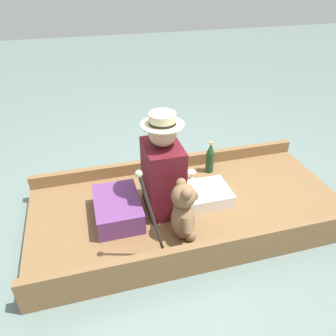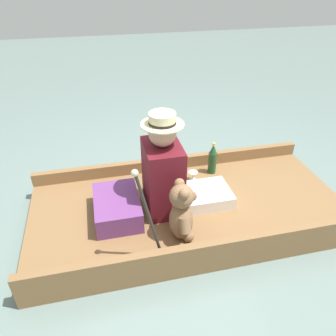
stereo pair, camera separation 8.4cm
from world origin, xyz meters
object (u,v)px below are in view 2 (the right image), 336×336
seated_person (171,175)px  champagne_bottle (213,159)px  teddy_bear (182,213)px  walking_cane (146,209)px  wine_glass (193,175)px

seated_person → champagne_bottle: (-0.40, 0.49, -0.16)m
seated_person → teddy_bear: 0.36m
champagne_bottle → walking_cane: bearing=-40.3°
teddy_bear → champagne_bottle: bearing=146.4°
wine_glass → walking_cane: size_ratio=0.13×
seated_person → teddy_bear: bearing=-5.1°
seated_person → teddy_bear: size_ratio=1.76×
seated_person → wine_glass: size_ratio=8.89×
champagne_bottle → wine_glass: bearing=-66.2°
seated_person → walking_cane: 0.58m
walking_cane → seated_person: bearing=151.3°
wine_glass → champagne_bottle: bearing=113.8°
seated_person → champagne_bottle: size_ratio=2.63×
seated_person → wine_glass: bearing=133.8°
seated_person → walking_cane: (0.50, -0.27, 0.12)m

